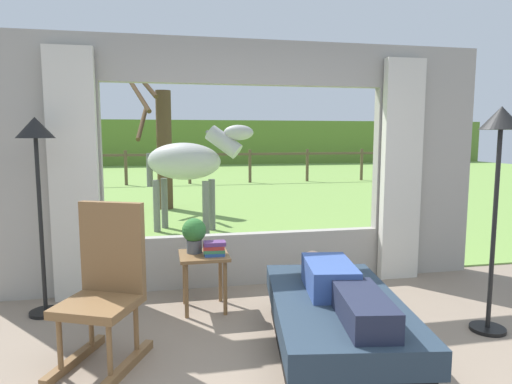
{
  "coord_description": "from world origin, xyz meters",
  "views": [
    {
      "loc": [
        -0.87,
        -2.41,
        1.59
      ],
      "look_at": [
        0.0,
        1.8,
        1.05
      ],
      "focal_mm": 31.9,
      "sensor_mm": 36.0,
      "label": 1
    }
  ],
  "objects_px": {
    "recliner_sofa": "(336,324)",
    "side_table": "(204,264)",
    "floor_lamp_left": "(37,156)",
    "floor_lamp_right": "(499,151)",
    "reclining_person": "(339,286)",
    "rocking_chair": "(106,286)",
    "potted_plant": "(194,233)",
    "book_stack": "(214,248)",
    "horse": "(189,162)",
    "pasture_tree": "(162,145)"
  },
  "relations": [
    {
      "from": "potted_plant",
      "to": "book_stack",
      "type": "bearing_deg",
      "value": -36.19
    },
    {
      "from": "potted_plant",
      "to": "horse",
      "type": "relative_size",
      "value": 0.18
    },
    {
      "from": "potted_plant",
      "to": "recliner_sofa",
      "type": "bearing_deg",
      "value": -49.34
    },
    {
      "from": "recliner_sofa",
      "to": "side_table",
      "type": "relative_size",
      "value": 3.5
    },
    {
      "from": "floor_lamp_left",
      "to": "floor_lamp_right",
      "type": "distance_m",
      "value": 3.79
    },
    {
      "from": "rocking_chair",
      "to": "book_stack",
      "type": "distance_m",
      "value": 1.13
    },
    {
      "from": "rocking_chair",
      "to": "book_stack",
      "type": "height_order",
      "value": "rocking_chair"
    },
    {
      "from": "horse",
      "to": "floor_lamp_left",
      "type": "bearing_deg",
      "value": -0.83
    },
    {
      "from": "recliner_sofa",
      "to": "pasture_tree",
      "type": "height_order",
      "value": "pasture_tree"
    },
    {
      "from": "reclining_person",
      "to": "recliner_sofa",
      "type": "bearing_deg",
      "value": 99.23
    },
    {
      "from": "side_table",
      "to": "horse",
      "type": "xyz_separation_m",
      "value": [
        0.07,
        3.41,
        0.73
      ]
    },
    {
      "from": "potted_plant",
      "to": "horse",
      "type": "bearing_deg",
      "value": 87.42
    },
    {
      "from": "recliner_sofa",
      "to": "book_stack",
      "type": "relative_size",
      "value": 8.97
    },
    {
      "from": "floor_lamp_right",
      "to": "horse",
      "type": "xyz_separation_m",
      "value": [
        -2.16,
        4.34,
        -0.31
      ]
    },
    {
      "from": "rocking_chair",
      "to": "pasture_tree",
      "type": "xyz_separation_m",
      "value": [
        0.41,
        6.63,
        0.85
      ]
    },
    {
      "from": "horse",
      "to": "pasture_tree",
      "type": "distance_m",
      "value": 2.46
    },
    {
      "from": "book_stack",
      "to": "pasture_tree",
      "type": "distance_m",
      "value": 5.95
    },
    {
      "from": "recliner_sofa",
      "to": "horse",
      "type": "bearing_deg",
      "value": 109.35
    },
    {
      "from": "rocking_chair",
      "to": "horse",
      "type": "bearing_deg",
      "value": 103.13
    },
    {
      "from": "horse",
      "to": "floor_lamp_right",
      "type": "bearing_deg",
      "value": 50.08
    },
    {
      "from": "potted_plant",
      "to": "horse",
      "type": "height_order",
      "value": "horse"
    },
    {
      "from": "recliner_sofa",
      "to": "reclining_person",
      "type": "height_order",
      "value": "reclining_person"
    },
    {
      "from": "reclining_person",
      "to": "rocking_chair",
      "type": "bearing_deg",
      "value": 179.58
    },
    {
      "from": "book_stack",
      "to": "floor_lamp_right",
      "type": "distance_m",
      "value": 2.47
    },
    {
      "from": "pasture_tree",
      "to": "side_table",
      "type": "bearing_deg",
      "value": -86.57
    },
    {
      "from": "floor_lamp_right",
      "to": "pasture_tree",
      "type": "xyz_separation_m",
      "value": [
        -2.57,
        6.75,
        -0.07
      ]
    },
    {
      "from": "potted_plant",
      "to": "reclining_person",
      "type": "bearing_deg",
      "value": -50.58
    },
    {
      "from": "book_stack",
      "to": "potted_plant",
      "type": "bearing_deg",
      "value": 143.81
    },
    {
      "from": "potted_plant",
      "to": "floor_lamp_left",
      "type": "xyz_separation_m",
      "value": [
        -1.32,
        0.11,
        0.7
      ]
    },
    {
      "from": "reclining_person",
      "to": "side_table",
      "type": "distance_m",
      "value": 1.39
    },
    {
      "from": "recliner_sofa",
      "to": "potted_plant",
      "type": "bearing_deg",
      "value": 139.89
    },
    {
      "from": "recliner_sofa",
      "to": "floor_lamp_left",
      "type": "xyz_separation_m",
      "value": [
        -2.27,
        1.21,
        1.19
      ]
    },
    {
      "from": "book_stack",
      "to": "horse",
      "type": "bearing_deg",
      "value": 90.28
    },
    {
      "from": "potted_plant",
      "to": "floor_lamp_right",
      "type": "distance_m",
      "value": 2.62
    },
    {
      "from": "side_table",
      "to": "floor_lamp_left",
      "type": "bearing_deg",
      "value": 172.96
    },
    {
      "from": "floor_lamp_left",
      "to": "pasture_tree",
      "type": "height_order",
      "value": "pasture_tree"
    },
    {
      "from": "reclining_person",
      "to": "rocking_chair",
      "type": "height_order",
      "value": "rocking_chair"
    },
    {
      "from": "floor_lamp_left",
      "to": "floor_lamp_right",
      "type": "bearing_deg",
      "value": -16.99
    },
    {
      "from": "side_table",
      "to": "floor_lamp_right",
      "type": "height_order",
      "value": "floor_lamp_right"
    },
    {
      "from": "rocking_chair",
      "to": "horse",
      "type": "relative_size",
      "value": 0.63
    },
    {
      "from": "rocking_chair",
      "to": "book_stack",
      "type": "bearing_deg",
      "value": 65.84
    },
    {
      "from": "potted_plant",
      "to": "pasture_tree",
      "type": "relative_size",
      "value": 0.1
    },
    {
      "from": "horse",
      "to": "rocking_chair",
      "type": "bearing_deg",
      "value": 12.57
    },
    {
      "from": "book_stack",
      "to": "floor_lamp_left",
      "type": "xyz_separation_m",
      "value": [
        -1.49,
        0.24,
        0.82
      ]
    },
    {
      "from": "book_stack",
      "to": "horse",
      "type": "relative_size",
      "value": 0.11
    },
    {
      "from": "book_stack",
      "to": "floor_lamp_left",
      "type": "distance_m",
      "value": 1.72
    },
    {
      "from": "pasture_tree",
      "to": "potted_plant",
      "type": "bearing_deg",
      "value": -87.33
    },
    {
      "from": "book_stack",
      "to": "side_table",
      "type": "bearing_deg",
      "value": 144.44
    },
    {
      "from": "reclining_person",
      "to": "pasture_tree",
      "type": "relative_size",
      "value": 0.46
    },
    {
      "from": "book_stack",
      "to": "pasture_tree",
      "type": "xyz_separation_m",
      "value": [
        -0.44,
        5.88,
        0.81
      ]
    }
  ]
}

